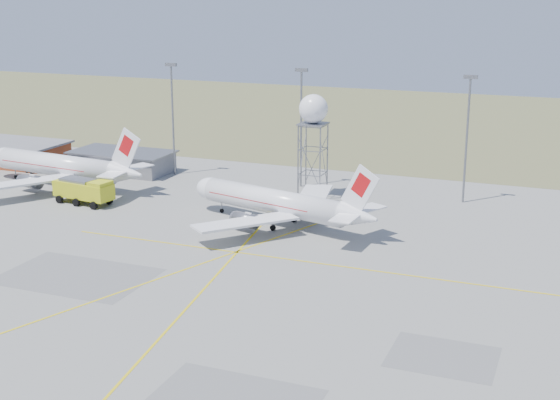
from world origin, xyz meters
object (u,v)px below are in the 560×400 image
at_px(airliner_far, 60,166).
at_px(fire_truck, 85,192).
at_px(baggage_tug, 32,170).
at_px(radar_tower, 313,140).
at_px(airliner_main, 276,203).

distance_m(airliner_far, fire_truck, 13.66).
bearing_deg(baggage_tug, radar_tower, 18.59).
bearing_deg(airliner_far, baggage_tug, -21.72).
relative_size(airliner_main, fire_truck, 2.98).
bearing_deg(airliner_far, fire_truck, 149.55).
distance_m(fire_truck, baggage_tug, 26.62).
xyz_separation_m(airliner_far, fire_truck, (10.79, -8.22, -1.57)).
bearing_deg(airliner_far, radar_tower, -160.94).
xyz_separation_m(airliner_main, fire_truck, (-32.77, -0.83, -1.39)).
bearing_deg(airliner_main, baggage_tug, 1.01).
distance_m(airliner_far, baggage_tug, 13.43).
height_order(radar_tower, baggage_tug, radar_tower).
bearing_deg(airliner_far, airliner_main, 177.20).
relative_size(airliner_main, airliner_far, 0.94).
distance_m(radar_tower, baggage_tug, 55.56).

